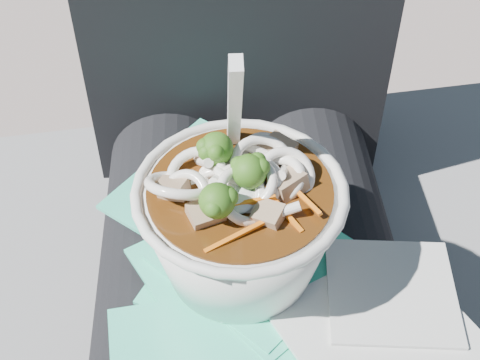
{
  "coord_description": "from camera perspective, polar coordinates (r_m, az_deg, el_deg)",
  "views": [
    {
      "loc": [
        -0.04,
        -0.37,
        1.09
      ],
      "look_at": [
        -0.01,
        -0.01,
        0.72
      ],
      "focal_mm": 50.0,
      "sensor_mm": 36.0,
      "label": 1
    }
  ],
  "objects": [
    {
      "name": "lap",
      "position": [
        0.67,
        1.14,
        -11.31
      ],
      "size": [
        0.31,
        0.48,
        0.14
      ],
      "color": "black",
      "rests_on": "stone_ledge"
    },
    {
      "name": "plastic_bag",
      "position": [
        0.59,
        0.79,
        -8.78
      ],
      "size": [
        0.31,
        0.43,
        0.02
      ],
      "color": "#31CFA4",
      "rests_on": "lap"
    },
    {
      "name": "stone_ledge",
      "position": [
        1.0,
        0.24,
        -13.72
      ],
      "size": [
        1.05,
        0.61,
        0.46
      ],
      "primitive_type": "cube",
      "rotation": [
        0.0,
        0.0,
        0.12
      ],
      "color": "slate",
      "rests_on": "ground"
    },
    {
      "name": "udon_bowl",
      "position": [
        0.55,
        -0.04,
        -3.23
      ],
      "size": [
        0.18,
        0.18,
        0.21
      ],
      "color": "white",
      "rests_on": "plastic_bag"
    },
    {
      "name": "person_body",
      "position": [
        0.71,
        0.61,
        -3.99
      ],
      "size": [
        0.34,
        0.94,
        1.0
      ],
      "color": "black",
      "rests_on": "ground"
    },
    {
      "name": "napkins",
      "position": [
        0.57,
        12.3,
        -11.75
      ],
      "size": [
        0.19,
        0.19,
        0.01
      ],
      "color": "silver",
      "rests_on": "plastic_bag"
    }
  ]
}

